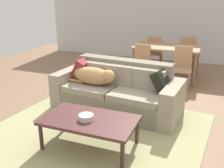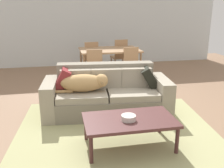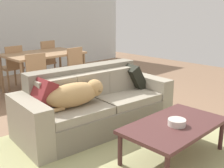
# 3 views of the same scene
# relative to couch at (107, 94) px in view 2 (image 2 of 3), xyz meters

# --- Properties ---
(ground_plane) EXTENTS (10.00, 10.00, 0.00)m
(ground_plane) POSITION_rel_couch_xyz_m (0.29, -0.06, -0.32)
(ground_plane) COLOR #8B6A4F
(back_partition) EXTENTS (8.00, 0.12, 2.70)m
(back_partition) POSITION_rel_couch_xyz_m (0.29, 3.94, 1.03)
(back_partition) COLOR silver
(back_partition) RESTS_ON ground
(area_rug) EXTENTS (3.20, 2.92, 0.01)m
(area_rug) POSITION_rel_couch_xyz_m (-0.01, -0.86, -0.32)
(area_rug) COLOR tan
(area_rug) RESTS_ON ground
(couch) EXTENTS (2.22, 1.08, 0.83)m
(couch) POSITION_rel_couch_xyz_m (0.00, 0.00, 0.00)
(couch) COLOR gray
(couch) RESTS_ON ground
(dog_on_left_cushion) EXTENTS (0.92, 0.40, 0.30)m
(dog_on_left_cushion) POSITION_rel_couch_xyz_m (-0.38, -0.10, 0.27)
(dog_on_left_cushion) COLOR tan
(dog_on_left_cushion) RESTS_ON couch
(throw_pillow_by_left_arm) EXTENTS (0.32, 0.39, 0.41)m
(throw_pillow_by_left_arm) POSITION_rel_couch_xyz_m (-0.75, 0.13, 0.29)
(throw_pillow_by_left_arm) COLOR maroon
(throw_pillow_by_left_arm) RESTS_ON couch
(throw_pillow_by_right_arm) EXTENTS (0.37, 0.42, 0.40)m
(throw_pillow_by_right_arm) POSITION_rel_couch_xyz_m (0.76, -0.02, 0.28)
(throw_pillow_by_right_arm) COLOR black
(throw_pillow_by_right_arm) RESTS_ON couch
(coffee_table) EXTENTS (1.19, 0.68, 0.41)m
(coffee_table) POSITION_rel_couch_xyz_m (0.08, -1.24, 0.04)
(coffee_table) COLOR #532D2C
(coffee_table) RESTS_ON ground
(bowl_on_coffee_table) EXTENTS (0.19, 0.19, 0.07)m
(bowl_on_coffee_table) POSITION_rel_couch_xyz_m (0.05, -1.28, 0.12)
(bowl_on_coffee_table) COLOR silver
(bowl_on_coffee_table) RESTS_ON coffee_table
(dining_table) EXTENTS (1.47, 0.97, 0.77)m
(dining_table) POSITION_rel_couch_xyz_m (0.45, 2.08, 0.39)
(dining_table) COLOR #A77E56
(dining_table) RESTS_ON ground
(dining_chair_near_left) EXTENTS (0.45, 0.45, 0.86)m
(dining_chair_near_left) POSITION_rel_couch_xyz_m (-0.01, 1.46, 0.16)
(dining_chair_near_left) COLOR #A77E56
(dining_chair_near_left) RESTS_ON ground
(dining_chair_near_right) EXTENTS (0.41, 0.41, 0.88)m
(dining_chair_near_right) POSITION_rel_couch_xyz_m (0.88, 1.49, 0.16)
(dining_chair_near_right) COLOR #A77E56
(dining_chair_near_right) RESTS_ON ground
(dining_chair_far_left) EXTENTS (0.43, 0.43, 0.90)m
(dining_chair_far_left) POSITION_rel_couch_xyz_m (0.05, 2.61, 0.18)
(dining_chair_far_left) COLOR #A77E56
(dining_chair_far_left) RESTS_ON ground
(dining_chair_far_right) EXTENTS (0.44, 0.44, 0.94)m
(dining_chair_far_right) POSITION_rel_couch_xyz_m (0.86, 2.67, 0.19)
(dining_chair_far_right) COLOR #A77E56
(dining_chair_far_right) RESTS_ON ground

